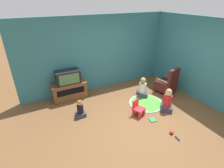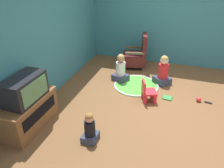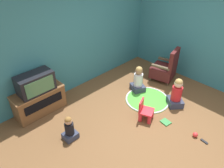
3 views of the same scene
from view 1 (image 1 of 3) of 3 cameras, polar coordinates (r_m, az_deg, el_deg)
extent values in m
plane|color=brown|center=(5.01, 9.95, -10.95)|extent=(30.00, 30.00, 0.00)
cube|color=teal|center=(6.07, -4.87, 9.77)|extent=(5.30, 0.12, 2.53)
cube|color=teal|center=(5.79, 31.24, 5.05)|extent=(0.12, 5.36, 2.53)
cube|color=brown|center=(5.87, -13.74, -2.02)|extent=(1.08, 0.45, 0.56)
cube|color=#90603A|center=(5.75, -14.03, 0.32)|extent=(1.10, 0.46, 0.02)
cube|color=black|center=(5.64, -13.23, -2.43)|extent=(0.87, 0.01, 0.20)
cube|color=black|center=(5.65, -14.24, 2.26)|extent=(0.75, 0.39, 0.42)
cube|color=#47754C|center=(5.47, -13.72, 1.49)|extent=(0.61, 0.02, 0.33)
cylinder|color=brown|center=(6.72, 16.20, -0.71)|extent=(0.04, 0.04, 0.10)
cylinder|color=brown|center=(6.37, 13.82, -1.98)|extent=(0.04, 0.04, 0.10)
cylinder|color=brown|center=(6.51, 19.74, -2.22)|extent=(0.04, 0.04, 0.10)
cylinder|color=brown|center=(6.15, 17.48, -3.62)|extent=(0.04, 0.04, 0.10)
cube|color=#4C1919|center=(6.34, 17.04, -0.52)|extent=(0.67, 0.69, 0.30)
cube|color=#4C1919|center=(6.06, 19.51, 2.20)|extent=(0.53, 0.22, 0.54)
cube|color=brown|center=(6.43, 18.52, 2.10)|extent=(0.18, 0.50, 0.05)
cube|color=brown|center=(6.05, 16.10, 0.90)|extent=(0.18, 0.50, 0.05)
cylinder|color=red|center=(4.93, 9.03, -9.88)|extent=(0.08, 0.08, 0.23)
cylinder|color=red|center=(5.09, 10.35, -8.75)|extent=(0.08, 0.08, 0.23)
cylinder|color=red|center=(5.02, 7.09, -9.03)|extent=(0.08, 0.08, 0.23)
cylinder|color=red|center=(5.17, 8.45, -7.95)|extent=(0.08, 0.08, 0.23)
cube|color=red|center=(4.99, 8.81, -8.00)|extent=(0.38, 0.37, 0.04)
cube|color=red|center=(4.97, 7.69, -6.20)|extent=(0.26, 0.13, 0.23)
cylinder|color=green|center=(5.65, 11.02, -6.17)|extent=(1.06, 1.06, 0.01)
torus|color=silver|center=(5.65, 11.02, -6.13)|extent=(1.05, 1.05, 0.04)
cube|color=#33384C|center=(5.45, 17.30, -7.41)|extent=(0.47, 0.48, 0.16)
cylinder|color=red|center=(5.32, 17.66, -5.19)|extent=(0.24, 0.24, 0.34)
sphere|color=beige|center=(5.19, 18.05, -2.74)|extent=(0.19, 0.19, 0.19)
sphere|color=tan|center=(5.18, 18.11, -2.42)|extent=(0.18, 0.18, 0.18)
cube|color=#33384C|center=(5.06, -10.18, -9.73)|extent=(0.27, 0.24, 0.12)
cylinder|color=black|center=(4.95, -10.35, -8.01)|extent=(0.18, 0.18, 0.25)
sphere|color=tan|center=(4.85, -10.54, -6.13)|extent=(0.14, 0.14, 0.14)
sphere|color=olive|center=(4.83, -10.56, -5.88)|extent=(0.13, 0.13, 0.13)
cube|color=#33384C|center=(5.99, 9.75, -3.24)|extent=(0.42, 0.44, 0.15)
cylinder|color=silver|center=(5.87, 9.93, -1.21)|extent=(0.23, 0.23, 0.33)
sphere|color=#9E7051|center=(5.76, 10.12, 0.99)|extent=(0.18, 0.18, 0.18)
sphere|color=tan|center=(5.75, 10.15, 1.28)|extent=(0.17, 0.17, 0.17)
sphere|color=red|center=(4.67, 18.89, -14.65)|extent=(0.10, 0.10, 0.10)
cube|color=#337F3D|center=(4.99, 13.11, -11.31)|extent=(0.20, 0.21, 0.02)
cube|color=black|center=(4.61, 20.55, -16.32)|extent=(0.07, 0.15, 0.02)
camera|label=2|loc=(3.17, -53.51, 6.32)|focal=35.00mm
camera|label=3|loc=(1.36, -54.88, 25.89)|focal=35.00mm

